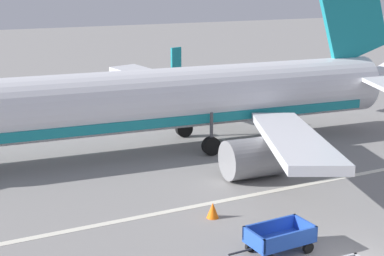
% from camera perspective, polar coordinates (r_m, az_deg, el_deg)
% --- Properties ---
extents(apron_stripe, '(120.00, 0.36, 0.01)m').
position_cam_1_polar(apron_stripe, '(27.61, 4.72, -6.95)').
color(apron_stripe, silver).
rests_on(apron_stripe, ground).
extents(airplane, '(37.66, 30.26, 11.34)m').
position_cam_1_polar(airplane, '(34.71, -1.73, 2.85)').
color(airplane, silver).
rests_on(airplane, ground).
extents(baggage_cart_second_in_row, '(3.57, 1.47, 1.07)m').
position_cam_1_polar(baggage_cart_second_in_row, '(22.37, 8.73, -10.78)').
color(baggage_cart_second_in_row, '#234CB2').
rests_on(baggage_cart_second_in_row, ground).
extents(traffic_cone_near_plane, '(0.53, 0.53, 0.70)m').
position_cam_1_polar(traffic_cone_near_plane, '(25.23, 2.08, -8.20)').
color(traffic_cone_near_plane, orange).
rests_on(traffic_cone_near_plane, ground).
extents(traffic_cone_mid_apron, '(0.51, 0.51, 0.67)m').
position_cam_1_polar(traffic_cone_mid_apron, '(24.02, 9.26, -9.66)').
color(traffic_cone_mid_apron, orange).
rests_on(traffic_cone_mid_apron, ground).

